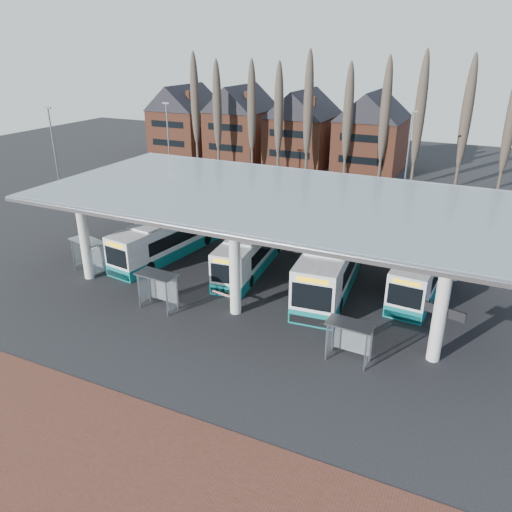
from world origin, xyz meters
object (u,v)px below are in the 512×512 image
at_px(bus_1, 253,248).
at_px(shelter_0, 89,248).
at_px(bus_0, 171,237).
at_px(shelter_1, 159,283).
at_px(bus_2, 335,260).
at_px(shelter_2, 350,333).
at_px(bus_3, 424,267).

xyz_separation_m(bus_1, shelter_0, (-10.43, -6.14, 0.42)).
distance_m(bus_0, bus_1, 7.00).
bearing_deg(shelter_1, bus_1, 77.03).
xyz_separation_m(bus_1, bus_2, (6.45, -0.15, 0.28)).
distance_m(shelter_0, shelter_2, 20.66).
height_order(bus_0, shelter_2, bus_0).
bearing_deg(bus_0, shelter_1, -52.87).
distance_m(bus_1, bus_2, 6.46).
distance_m(bus_3, shelter_0, 24.08).
height_order(bus_0, shelter_0, bus_0).
bearing_deg(shelter_1, shelter_0, 166.72).
bearing_deg(bus_0, shelter_0, -115.29).
height_order(bus_3, shelter_2, bus_3).
bearing_deg(bus_1, bus_2, -7.17).
relative_size(bus_3, shelter_0, 3.76).
height_order(bus_2, shelter_2, bus_2).
relative_size(shelter_1, shelter_2, 1.06).
bearing_deg(bus_1, bus_3, 3.01).
xyz_separation_m(bus_0, shelter_0, (-3.48, -5.37, 0.36)).
height_order(shelter_0, shelter_2, shelter_0).
bearing_deg(bus_2, bus_0, 177.61).
xyz_separation_m(bus_0, bus_2, (13.40, 0.62, 0.23)).
height_order(bus_0, bus_1, bus_0).
bearing_deg(shelter_0, shelter_2, 6.09).
height_order(bus_1, shelter_1, bus_1).
height_order(bus_2, shelter_0, bus_2).
relative_size(bus_2, shelter_1, 4.90).
bearing_deg(bus_2, shelter_1, -142.05).
xyz_separation_m(bus_3, shelter_1, (-14.81, -10.45, 0.32)).
bearing_deg(bus_2, shelter_2, -73.09).
bearing_deg(shelter_2, bus_2, 115.21).
relative_size(bus_1, shelter_0, 3.70).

